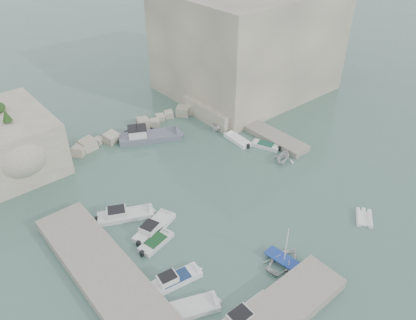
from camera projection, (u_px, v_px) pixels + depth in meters
ground at (242, 204)px, 46.44m from camera, size 400.00×400.00×0.00m
cliff_east at (248, 41)px, 68.50m from camera, size 26.00×22.00×17.00m
cliff_terrace at (222, 107)px, 64.08m from camera, size 8.00×10.00×2.50m
quay_west at (113, 284)px, 36.45m from camera, size 5.00×24.00×1.10m
ledge_east at (261, 130)px, 59.74m from camera, size 3.00×16.00×0.80m
breakwater at (133, 129)px, 59.47m from camera, size 28.00×3.00×1.40m
motorboat_a at (126, 217)px, 44.64m from camera, size 6.85×4.64×1.40m
motorboat_b at (155, 229)px, 43.03m from camera, size 6.18×3.91×1.40m
motorboat_c at (156, 244)px, 41.25m from camera, size 4.45×2.45×0.70m
motorboat_d at (175, 282)px, 37.30m from camera, size 5.65×2.43×1.40m
motorboat_e at (194, 309)px, 34.91m from camera, size 5.04×3.53×0.70m
motorboat_f at (247, 318)px, 34.21m from camera, size 6.22×1.95×1.40m
rowboat at (284, 263)px, 39.18m from camera, size 4.58×3.51×0.88m
inflatable_dinghy at (364, 219)px, 44.34m from camera, size 3.45×3.06×0.44m
tender_east_a at (283, 161)px, 53.70m from camera, size 4.20×3.94×1.77m
tender_east_b at (265, 147)px, 56.56m from camera, size 2.96×4.48×0.70m
tender_east_c at (237, 141)px, 57.89m from camera, size 1.97×5.04×0.70m
tender_east_d at (223, 129)px, 60.88m from camera, size 4.11×1.76×1.55m
work_boat at (150, 139)px, 58.38m from camera, size 9.84×6.98×2.20m
rowboat_mast at (287, 244)px, 37.76m from camera, size 0.10×0.10×4.20m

